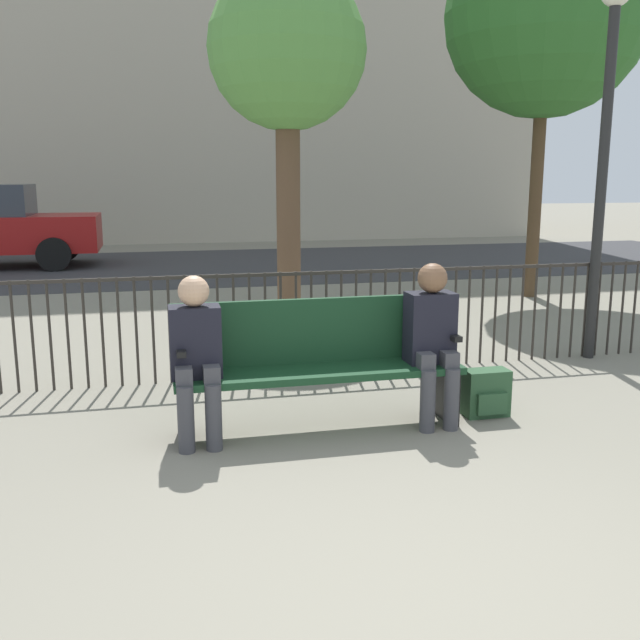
{
  "coord_description": "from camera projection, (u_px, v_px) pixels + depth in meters",
  "views": [
    {
      "loc": [
        -1.12,
        -2.47,
        1.79
      ],
      "look_at": [
        0.0,
        2.26,
        0.8
      ],
      "focal_mm": 40.0,
      "sensor_mm": 36.0,
      "label": 1
    }
  ],
  "objects": [
    {
      "name": "tree_0",
      "position": [
        546.0,
        15.0,
        9.95
      ],
      "size": [
        2.84,
        2.84,
        5.43
      ],
      "color": "#4C3823",
      "rests_on": "ground"
    },
    {
      "name": "seated_person_1",
      "position": [
        432.0,
        335.0,
        5.12
      ],
      "size": [
        0.34,
        0.39,
        1.18
      ],
      "color": "#3D3D42",
      "rests_on": "ground"
    },
    {
      "name": "ground_plane",
      "position": [
        445.0,
        613.0,
        2.96
      ],
      "size": [
        80.0,
        80.0,
        0.0
      ],
      "primitive_type": "plane",
      "color": "gray"
    },
    {
      "name": "lamp_post",
      "position": [
        607.0,
        112.0,
        6.67
      ],
      "size": [
        0.28,
        0.28,
        3.57
      ],
      "color": "black",
      "rests_on": "ground"
    },
    {
      "name": "street_surface",
      "position": [
        209.0,
        265.0,
        14.41
      ],
      "size": [
        24.0,
        6.0,
        0.01
      ],
      "color": "#333335",
      "rests_on": "ground"
    },
    {
      "name": "tree_1",
      "position": [
        287.0,
        54.0,
        8.76
      ],
      "size": [
        1.97,
        1.97,
        4.3
      ],
      "color": "brown",
      "rests_on": "ground"
    },
    {
      "name": "fence_railing",
      "position": [
        281.0,
        315.0,
        6.38
      ],
      "size": [
        9.01,
        0.03,
        0.95
      ],
      "color": "#2D2823",
      "rests_on": "ground"
    },
    {
      "name": "backpack",
      "position": [
        486.0,
        393.0,
        5.37
      ],
      "size": [
        0.34,
        0.22,
        0.36
      ],
      "color": "#284C2D",
      "rests_on": "ground"
    },
    {
      "name": "park_bench",
      "position": [
        317.0,
        359.0,
        5.1
      ],
      "size": [
        2.05,
        0.45,
        0.92
      ],
      "color": "#14381E",
      "rests_on": "ground"
    },
    {
      "name": "seated_person_0",
      "position": [
        196.0,
        350.0,
        4.75
      ],
      "size": [
        0.34,
        0.39,
        1.14
      ],
      "color": "#3D3D42",
      "rests_on": "ground"
    }
  ]
}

